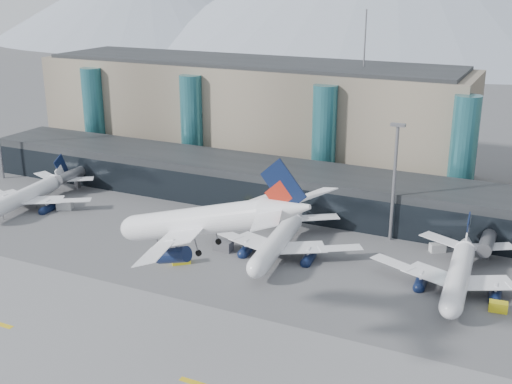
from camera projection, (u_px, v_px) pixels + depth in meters
ground at (147, 308)px, 110.10m from camera, size 900.00×900.00×0.00m
runway_strip at (90, 352)px, 97.27m from camera, size 400.00×40.00×0.04m
runway_markings at (90, 351)px, 97.26m from camera, size 128.00×1.00×0.02m
concourse at (281, 187)px, 157.91m from camera, size 170.00×27.00×10.00m
terminal_main at (248, 112)px, 192.38m from camera, size 130.00×30.00×31.00m
teal_towers at (255, 131)px, 175.07m from camera, size 116.40×19.40×46.00m
lightmast_mid at (394, 176)px, 134.31m from camera, size 3.00×1.20×25.60m
hero_jet at (213, 214)px, 89.81m from camera, size 35.23×35.41×11.47m
jet_parked_left at (33, 188)px, 159.44m from camera, size 34.01×33.81×11.02m
jet_parked_mid at (282, 231)px, 131.91m from camera, size 35.26×35.11×11.43m
jet_parked_right at (461, 263)px, 117.32m from camera, size 34.83×34.08×11.23m
veh_a at (65, 205)px, 156.54m from camera, size 4.18×3.31×2.07m
veh_b at (219, 219)px, 148.67m from camera, size 1.57×2.35×1.29m
veh_c at (223, 246)px, 132.97m from camera, size 4.04×2.26×2.19m
veh_d at (437, 248)px, 132.36m from camera, size 3.54×3.11×1.79m
veh_e at (498, 307)px, 108.76m from camera, size 3.20×2.02×1.73m
veh_f at (31, 190)px, 167.75m from camera, size 2.94×4.26×2.16m
veh_h at (181, 259)px, 126.97m from camera, size 4.00×3.79×2.00m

